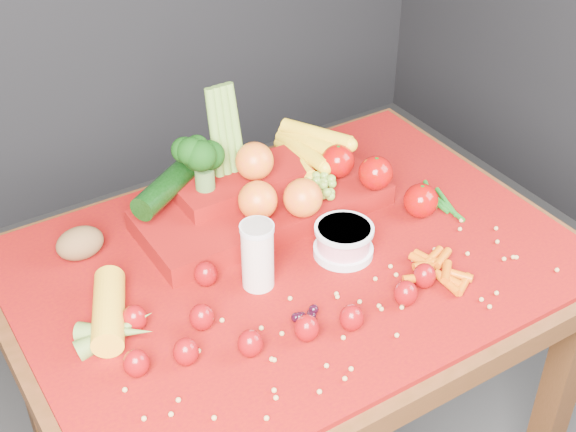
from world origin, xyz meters
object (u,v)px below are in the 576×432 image
yogurt_bowl (344,240)px  produce_mound (269,189)px  table (293,298)px  milk_glass (258,253)px

yogurt_bowl → produce_mound: produce_mound is taller
table → milk_glass: size_ratio=8.07×
table → produce_mound: 0.23m
produce_mound → table: bearing=-103.7°
milk_glass → produce_mound: bearing=54.0°
table → produce_mound: (0.04, 0.16, 0.17)m
milk_glass → yogurt_bowl: size_ratio=1.15×
table → yogurt_bowl: size_ratio=9.31×
table → yogurt_bowl: 0.17m
table → produce_mound: bearing=76.3°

